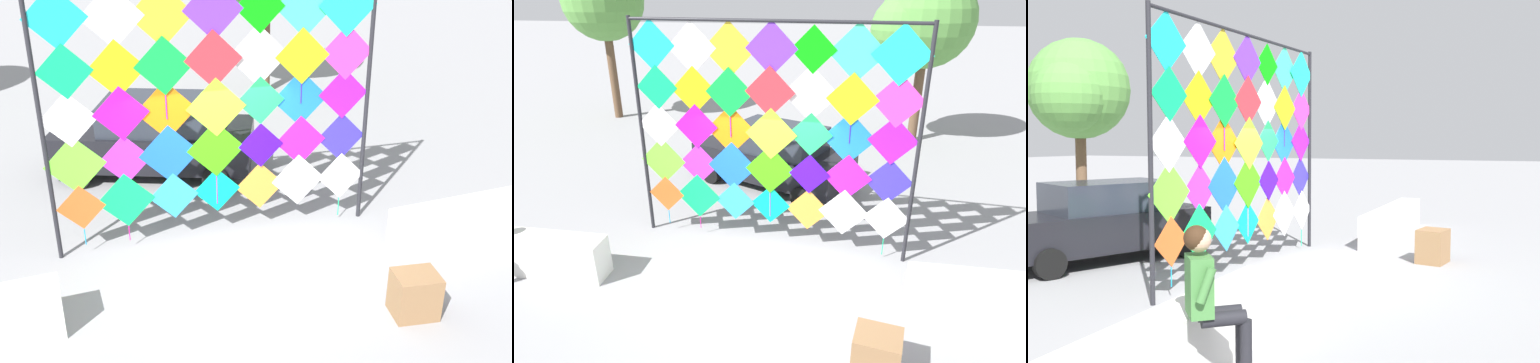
% 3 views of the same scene
% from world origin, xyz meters
% --- Properties ---
extents(ground, '(120.00, 120.00, 0.00)m').
position_xyz_m(ground, '(0.00, 0.00, 0.00)').
color(ground, gray).
extents(kite_display_rack, '(5.12, 0.49, 4.16)m').
position_xyz_m(kite_display_rack, '(0.12, 1.21, 2.39)').
color(kite_display_rack, '#232328').
rests_on(kite_display_rack, ground).
extents(parked_car, '(4.22, 3.08, 1.51)m').
position_xyz_m(parked_car, '(-0.27, 4.10, 0.76)').
color(parked_car, black).
rests_on(parked_car, ground).
extents(cardboard_box_large, '(0.67, 0.58, 0.63)m').
position_xyz_m(cardboard_box_large, '(1.96, -1.72, 0.32)').
color(cardboard_box_large, olive).
rests_on(cardboard_box_large, ground).
extents(tree_broadleaf, '(3.03, 2.79, 5.12)m').
position_xyz_m(tree_broadleaf, '(3.49, 8.20, 3.62)').
color(tree_broadleaf, brown).
rests_on(tree_broadleaf, ground).
extents(tree_palm_like, '(2.83, 2.83, 5.65)m').
position_xyz_m(tree_palm_like, '(-7.28, 9.42, 4.18)').
color(tree_palm_like, brown).
rests_on(tree_palm_like, ground).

